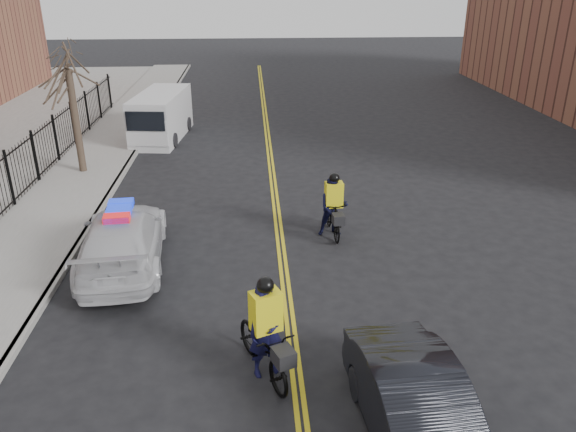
% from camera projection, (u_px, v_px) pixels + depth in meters
% --- Properties ---
extents(ground, '(120.00, 120.00, 0.00)m').
position_uv_depth(ground, '(287.00, 300.00, 13.99)').
color(ground, black).
rests_on(ground, ground).
extents(center_line_left, '(0.10, 60.00, 0.01)m').
position_uv_depth(center_line_left, '(272.00, 187.00, 21.30)').
color(center_line_left, gold).
rests_on(center_line_left, ground).
extents(center_line_right, '(0.10, 60.00, 0.01)m').
position_uv_depth(center_line_right, '(276.00, 187.00, 21.31)').
color(center_line_right, gold).
rests_on(center_line_right, ground).
extents(sidewalk, '(3.00, 60.00, 0.15)m').
position_uv_depth(sidewalk, '(72.00, 190.00, 20.82)').
color(sidewalk, gray).
rests_on(sidewalk, ground).
extents(curb, '(0.20, 60.00, 0.15)m').
position_uv_depth(curb, '(113.00, 189.00, 20.91)').
color(curb, gray).
rests_on(curb, ground).
extents(iron_fence, '(0.12, 28.00, 2.00)m').
position_uv_depth(iron_fence, '(26.00, 167.00, 20.36)').
color(iron_fence, black).
rests_on(iron_fence, ground).
extents(street_tree, '(3.20, 3.20, 4.80)m').
position_uv_depth(street_tree, '(70.00, 86.00, 21.26)').
color(street_tree, '#382921').
rests_on(street_tree, sidewalk).
extents(police_cruiser, '(2.64, 5.49, 1.70)m').
position_uv_depth(police_cruiser, '(123.00, 239.00, 15.39)').
color(police_cruiser, silver).
rests_on(police_cruiser, ground).
extents(dark_sedan, '(1.94, 4.59, 1.47)m').
position_uv_depth(dark_sedan, '(420.00, 415.00, 9.35)').
color(dark_sedan, black).
rests_on(dark_sedan, ground).
extents(cargo_van, '(2.49, 5.42, 2.19)m').
position_uv_depth(cargo_van, '(161.00, 117.00, 27.03)').
color(cargo_van, silver).
rests_on(cargo_van, ground).
extents(cyclist_near, '(1.59, 2.38, 2.21)m').
position_uv_depth(cyclist_near, '(267.00, 341.00, 11.17)').
color(cyclist_near, black).
rests_on(cyclist_near, ground).
extents(cyclist_far, '(0.94, 2.03, 2.02)m').
position_uv_depth(cyclist_far, '(333.00, 211.00, 17.14)').
color(cyclist_far, black).
rests_on(cyclist_far, ground).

